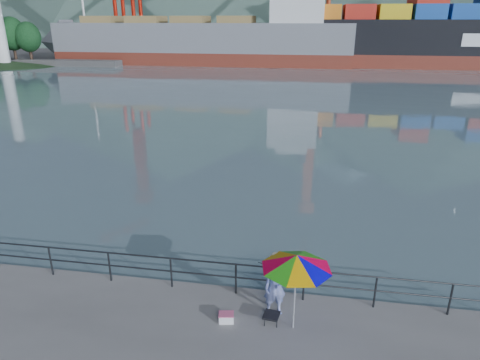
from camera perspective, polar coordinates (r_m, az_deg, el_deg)
name	(u,v)px	position (r m, az deg, el deg)	size (l,w,h in m)	color
harbor_water	(299,45)	(139.26, 7.87, 17.36)	(500.00, 280.00, 0.00)	slate
far_dock	(337,55)	(102.37, 12.87, 15.90)	(200.00, 40.00, 0.40)	#514F4C
guardrail	(140,269)	(13.78, -13.19, -11.48)	(22.00, 0.06, 1.03)	#2D3033
container_stacks	(460,44)	(107.82, 27.32, 15.85)	(58.00, 8.40, 7.80)	orange
fisherman	(275,286)	(12.11, 4.72, -13.95)	(0.63, 0.41, 1.73)	navy
beach_umbrella	(297,262)	(10.98, 7.56, -10.74)	(2.17, 2.17, 2.23)	white
folding_stool	(271,318)	(12.18, 4.19, -17.92)	(0.48, 0.48, 0.28)	black
cooler_bag	(226,318)	(12.21, -1.84, -17.92)	(0.40, 0.26, 0.23)	silver
fishing_rod	(267,291)	(13.41, 3.62, -14.58)	(0.02, 0.02, 2.29)	black
bulk_carrier	(212,40)	(82.42, -3.71, 18.15)	(54.04, 9.35, 14.50)	maroon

